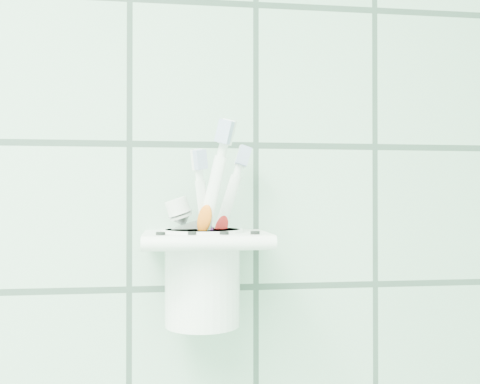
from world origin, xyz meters
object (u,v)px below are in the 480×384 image
Objects in this scene: holder_bracket at (206,241)px; toothbrush_blue at (193,225)px; toothbrush_pink at (215,231)px; toothpaste_tube at (213,244)px; cup at (203,273)px; toothbrush_orange at (184,216)px.

toothbrush_blue is (-0.01, 0.01, 0.02)m from holder_bracket.
toothpaste_tube is (-0.00, 0.01, -0.01)m from toothbrush_pink.
cup is 0.05m from toothbrush_pink.
toothpaste_tube is at bearing 21.27° from toothbrush_blue.
toothbrush_orange reaches higher than toothbrush_pink.
toothbrush_pink is 0.04m from toothbrush_orange.
holder_bracket is 0.02m from toothpaste_tube.
toothbrush_orange is (-0.02, 0.00, 0.06)m from cup.
holder_bracket is 0.02m from toothbrush_pink.
holder_bracket is at bearing -32.16° from toothbrush_blue.
cup is 0.72× the size of toothpaste_tube.
toothbrush_blue reaches higher than holder_bracket.
toothbrush_orange reaches higher than cup.
holder_bracket is 0.61× the size of toothbrush_orange.
toothpaste_tube is (0.01, 0.02, -0.01)m from holder_bracket.
holder_bracket is 0.04m from toothbrush_orange.
toothbrush_orange is 0.05m from toothpaste_tube.
toothbrush_blue is (-0.01, 0.00, 0.05)m from cup.
toothbrush_orange is (-0.03, -0.00, 0.02)m from toothbrush_pink.
toothbrush_pink is (0.01, 0.01, 0.01)m from holder_bracket.
toothbrush_blue is 0.03m from toothpaste_tube.
holder_bracket is 0.68× the size of toothbrush_blue.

